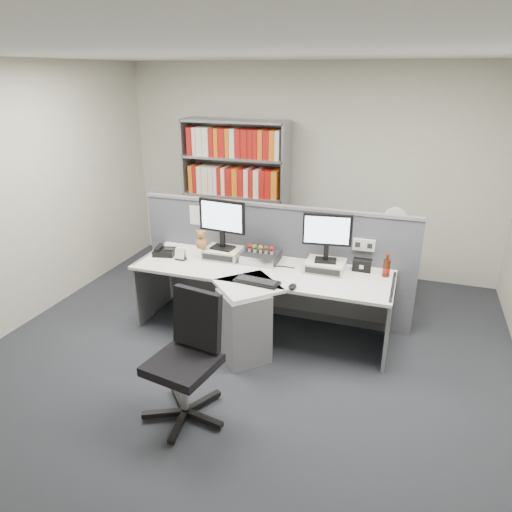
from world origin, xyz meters
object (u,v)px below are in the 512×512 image
at_px(monitor_right, 327,234).
at_px(cola_bottle, 386,268).
at_px(monitor_left, 222,220).
at_px(shelving_unit, 236,198).
at_px(keyboard, 257,282).
at_px(office_chair, 188,354).
at_px(desk_calendar, 181,255).
at_px(desk_phone, 164,251).
at_px(filing_cabinet, 389,273).
at_px(desk, 254,302).
at_px(mouse, 293,287).
at_px(desktop_pc, 261,257).
at_px(speaker, 362,265).
at_px(desk_fan, 395,222).

bearing_deg(monitor_right, cola_bottle, 4.83).
xyz_separation_m(monitor_left, shelving_unit, (-0.42, 1.46, -0.16)).
xyz_separation_m(keyboard, office_chair, (-0.21, -1.03, -0.20)).
height_order(cola_bottle, shelving_unit, shelving_unit).
bearing_deg(desk_calendar, monitor_right, 7.97).
distance_m(desk_phone, filing_cabinet, 2.62).
distance_m(desk, monitor_right, 0.98).
xyz_separation_m(desk_phone, shelving_unit, (0.22, 1.60, 0.22)).
height_order(desk_phone, cola_bottle, cola_bottle).
xyz_separation_m(mouse, desk_phone, (-1.53, 0.38, 0.01)).
bearing_deg(desk_calendar, desktop_pc, 16.44).
height_order(keyboard, mouse, mouse).
relative_size(desktop_pc, desk_calendar, 2.78).
bearing_deg(keyboard, desk_phone, 162.88).
height_order(monitor_left, keyboard, monitor_left).
bearing_deg(monitor_left, desktop_pc, 4.09).
relative_size(desk_phone, speaker, 1.45).
bearing_deg(desk_phone, filing_cabinet, 26.40).
height_order(desk_phone, speaker, speaker).
height_order(monitor_left, office_chair, monitor_left).
xyz_separation_m(desk_calendar, filing_cabinet, (2.08, 1.23, -0.43)).
height_order(shelving_unit, office_chair, shelving_unit).
relative_size(monitor_left, shelving_unit, 0.26).
distance_m(cola_bottle, desk_fan, 0.98).
height_order(monitor_left, filing_cabinet, monitor_left).
height_order(desk_phone, filing_cabinet, desk_phone).
bearing_deg(desk_fan, monitor_right, -119.94).
distance_m(monitor_right, shelving_unit, 2.11).
distance_m(cola_bottle, filing_cabinet, 1.07).
bearing_deg(desktop_pc, desk_phone, -171.16).
relative_size(monitor_left, desk_calendar, 4.00).
relative_size(filing_cabinet, office_chair, 0.70).
distance_m(mouse, desk_calendar, 1.33).
xyz_separation_m(keyboard, filing_cabinet, (1.13, 1.51, -0.38)).
relative_size(monitor_left, cola_bottle, 2.25).
bearing_deg(cola_bottle, office_chair, -130.43).
height_order(desktop_pc, desk_fan, desk_fan).
distance_m(mouse, filing_cabinet, 1.76).
relative_size(keyboard, desk_phone, 1.71).
xyz_separation_m(desk, desk_fan, (1.20, 1.40, 0.53)).
xyz_separation_m(monitor_left, desktop_pc, (0.42, 0.03, -0.37)).
distance_m(speaker, cola_bottle, 0.25).
relative_size(monitor_right, desk_phone, 1.85).
xyz_separation_m(desk_calendar, speaker, (1.84, 0.32, 0.00)).
relative_size(mouse, office_chair, 0.11).
distance_m(shelving_unit, filing_cabinet, 2.24).
bearing_deg(desk, shelving_unit, 115.96).
xyz_separation_m(desk, filing_cabinet, (1.20, 1.40, -0.11)).
relative_size(monitor_right, cola_bottle, 2.06).
bearing_deg(monitor_left, office_chair, -77.42).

